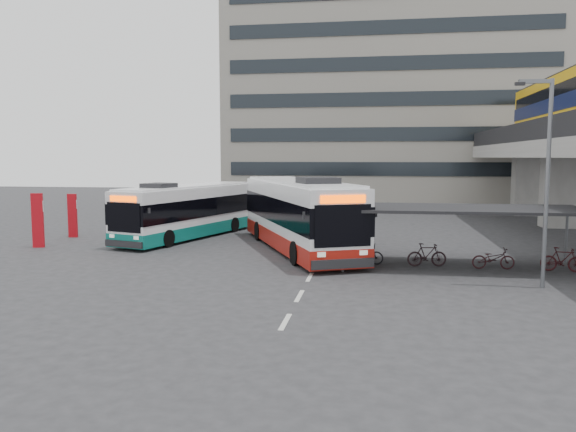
# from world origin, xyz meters

# --- Properties ---
(ground) EXTENTS (120.00, 120.00, 0.00)m
(ground) POSITION_xyz_m (0.00, 0.00, 0.00)
(ground) COLOR #28282B
(ground) RESTS_ON ground
(bike_shelter) EXTENTS (10.00, 4.00, 2.54)m
(bike_shelter) POSITION_xyz_m (8.45, 3.00, 1.64)
(bike_shelter) COLOR #595B60
(bike_shelter) RESTS_ON ground
(office_block) EXTENTS (30.00, 15.00, 25.00)m
(office_block) POSITION_xyz_m (6.00, 36.00, 12.50)
(office_block) COLOR gray
(office_block) RESTS_ON ground
(road_markings) EXTENTS (0.15, 7.60, 0.01)m
(road_markings) POSITION_xyz_m (2.50, -3.00, 0.01)
(road_markings) COLOR beige
(road_markings) RESTS_ON ground
(bus_main) EXTENTS (7.63, 12.65, 3.74)m
(bus_main) POSITION_xyz_m (1.16, 6.47, 1.74)
(bus_main) COLOR white
(bus_main) RESTS_ON ground
(bus_teal) EXTENTS (5.45, 11.22, 3.25)m
(bus_teal) POSITION_xyz_m (-5.62, 9.74, 1.51)
(bus_teal) COLOR white
(bus_teal) RESTS_ON ground
(pedestrian) EXTENTS (0.63, 0.68, 1.55)m
(pedestrian) POSITION_xyz_m (-6.44, 5.40, 0.78)
(pedestrian) COLOR black
(pedestrian) RESTS_ON ground
(lamp_post) EXTENTS (1.28, 0.18, 7.31)m
(lamp_post) POSITION_xyz_m (10.78, -0.52, 4.17)
(lamp_post) COLOR #595B60
(lamp_post) RESTS_ON ground
(sign_totem_mid) EXTENTS (0.59, 0.34, 2.80)m
(sign_totem_mid) POSITION_xyz_m (-12.12, 5.03, 1.44)
(sign_totem_mid) COLOR #B30B14
(sign_totem_mid) RESTS_ON ground
(sign_totem_north) EXTENTS (0.55, 0.23, 2.52)m
(sign_totem_north) POSITION_xyz_m (-12.32, 8.72, 1.30)
(sign_totem_north) COLOR #B30B14
(sign_totem_north) RESTS_ON ground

